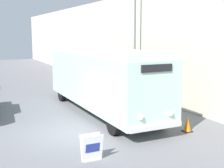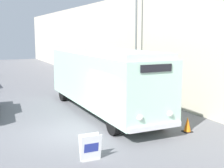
% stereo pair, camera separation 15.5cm
% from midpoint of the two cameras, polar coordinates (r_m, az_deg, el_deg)
% --- Properties ---
extents(ground_plane, '(80.00, 80.00, 0.00)m').
position_cam_midpoint_polar(ground_plane, '(12.94, -7.50, -9.09)').
color(ground_plane, slate).
extents(building_wall_right, '(0.30, 60.00, 6.68)m').
position_cam_midpoint_polar(building_wall_right, '(24.14, 0.19, 7.50)').
color(building_wall_right, beige).
rests_on(building_wall_right, ground_plane).
extents(vintage_bus, '(2.40, 10.13, 3.29)m').
position_cam_midpoint_polar(vintage_bus, '(15.95, -2.22, 1.28)').
color(vintage_bus, black).
rests_on(vintage_bus, ground_plane).
extents(sign_board, '(0.69, 0.33, 0.87)m').
position_cam_midpoint_polar(sign_board, '(10.22, -4.17, -11.59)').
color(sign_board, gray).
rests_on(sign_board, ground_plane).
extents(streetlamp, '(0.36, 0.36, 7.77)m').
position_cam_midpoint_polar(streetlamp, '(19.71, 4.00, 11.66)').
color(streetlamp, '#595E60').
rests_on(streetlamp, ground_plane).
extents(traffic_cone, '(0.36, 0.36, 0.64)m').
position_cam_midpoint_polar(traffic_cone, '(13.43, 13.32, -7.19)').
color(traffic_cone, black).
rests_on(traffic_cone, ground_plane).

